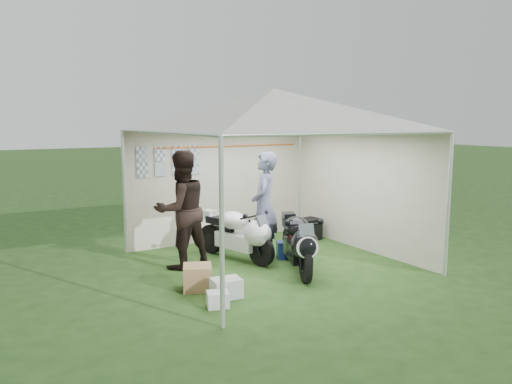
% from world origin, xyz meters
% --- Properties ---
extents(ground, '(80.00, 80.00, 0.00)m').
position_xyz_m(ground, '(0.00, 0.00, 0.00)').
color(ground, '#224117').
rests_on(ground, ground).
extents(canopy_tent, '(5.66, 5.66, 3.00)m').
position_xyz_m(canopy_tent, '(-0.00, 0.03, 2.58)').
color(canopy_tent, silver).
rests_on(canopy_tent, ground).
extents(motorcycle_white, '(0.74, 1.77, 0.89)m').
position_xyz_m(motorcycle_white, '(-0.42, 0.47, 0.50)').
color(motorcycle_white, black).
rests_on(motorcycle_white, ground).
extents(motorcycle_black, '(0.97, 1.77, 0.93)m').
position_xyz_m(motorcycle_black, '(0.07, -0.65, 0.52)').
color(motorcycle_black, black).
rests_on(motorcycle_black, ground).
extents(paddock_stand, '(0.48, 0.40, 0.31)m').
position_xyz_m(paddock_stand, '(0.41, 0.14, 0.15)').
color(paddock_stand, '#2438AC').
rests_on(paddock_stand, ground).
extents(person_dark_jacket, '(1.05, 0.87, 1.98)m').
position_xyz_m(person_dark_jacket, '(-1.45, 0.58, 0.99)').
color(person_dark_jacket, black).
rests_on(person_dark_jacket, ground).
extents(person_blue_jacket, '(0.79, 0.84, 1.93)m').
position_xyz_m(person_blue_jacket, '(0.00, 0.29, 0.97)').
color(person_blue_jacket, slate).
rests_on(person_blue_jacket, ground).
extents(equipment_box, '(0.49, 0.41, 0.45)m').
position_xyz_m(equipment_box, '(1.59, 1.09, 0.22)').
color(equipment_box, black).
rests_on(equipment_box, ground).
extents(crate_0, '(0.44, 0.35, 0.27)m').
position_xyz_m(crate_0, '(-1.48, -1.09, 0.13)').
color(crate_0, '#B4B9BE').
rests_on(crate_0, ground).
extents(crate_1, '(0.54, 0.54, 0.37)m').
position_xyz_m(crate_1, '(-1.70, -0.58, 0.18)').
color(crate_1, olive).
rests_on(crate_1, ground).
extents(crate_2, '(0.34, 0.31, 0.21)m').
position_xyz_m(crate_2, '(-1.75, -1.37, 0.10)').
color(crate_2, silver).
rests_on(crate_2, ground).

